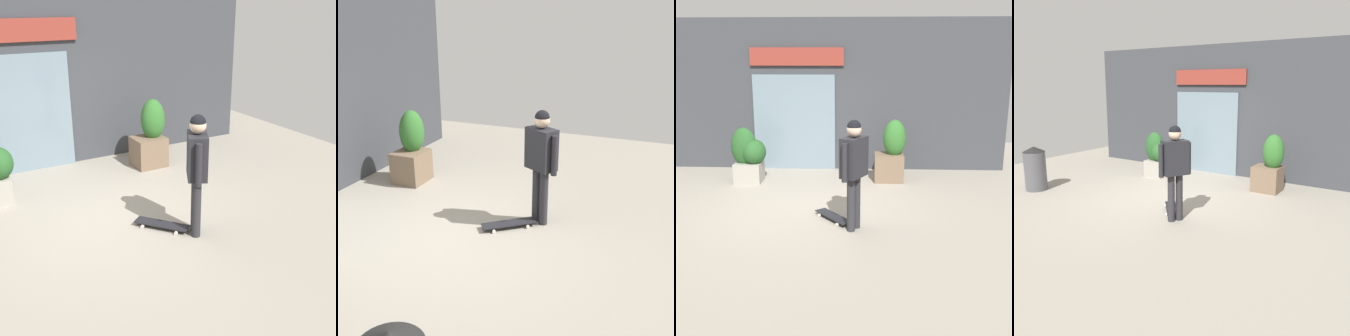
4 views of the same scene
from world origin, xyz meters
The scene contains 7 objects.
ground_plane centered at (0.00, 0.00, 0.00)m, with size 12.00×12.00×0.00m, color gray.
building_facade centered at (-0.02, 2.75, 1.73)m, with size 8.82×0.31×3.49m.
skateboarder centered at (0.94, -1.07, 1.08)m, with size 0.45×0.56×1.75m.
skateboard centered at (0.59, -0.71, 0.06)m, with size 0.68×0.77×0.08m.
planter_box_left centered at (1.71, 1.70, 0.64)m, with size 0.66×0.55×1.34m.
planter_box_right centered at (-1.37, 1.44, 0.59)m, with size 0.74×0.58×1.19m.
trash_bin centered at (-2.95, -1.24, 0.52)m, with size 0.50×0.50×1.04m.
Camera 4 is at (4.59, -6.33, 2.45)m, focal length 39.37 mm.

